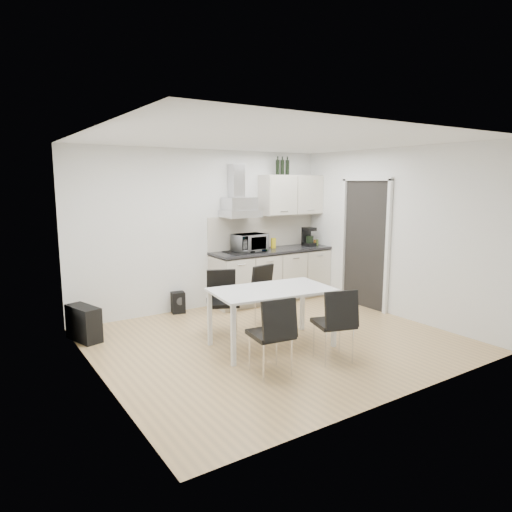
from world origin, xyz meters
The scene contains 15 objects.
ground centered at (0.00, 0.00, 0.00)m, with size 4.50×4.50×0.00m, color tan.
wall_back centered at (0.00, 2.00, 1.30)m, with size 4.50×0.10×2.60m, color white.
wall_front centered at (0.00, -2.00, 1.30)m, with size 4.50×0.10×2.60m, color white.
wall_left centered at (-2.25, 0.00, 1.30)m, with size 0.10×4.00×2.60m, color white.
wall_right centered at (2.25, 0.00, 1.30)m, with size 0.10×4.00×2.60m, color white.
ceiling centered at (0.00, 0.00, 2.60)m, with size 4.50×4.50×0.00m, color white.
doorway centered at (2.21, 0.55, 1.05)m, with size 0.08×1.04×2.10m, color white.
kitchenette centered at (1.19, 1.73, 0.83)m, with size 2.22×0.64×2.52m.
dining_table centered at (-0.15, -0.14, 0.68)m, with size 1.59×1.03×0.75m.
chair_far_left centered at (-0.46, 0.58, 0.44)m, with size 0.44×0.50×0.88m, color black, non-canonical shape.
chair_far_right centered at (0.32, 0.52, 0.44)m, with size 0.44×0.50×0.88m, color black, non-canonical shape.
chair_near_left centered at (-0.66, -0.83, 0.44)m, with size 0.44×0.50×0.88m, color black, non-canonical shape.
chair_near_right centered at (0.18, -0.92, 0.44)m, with size 0.44×0.50×0.88m, color black, non-canonical shape.
guitar_amp centered at (-2.11, 1.40, 0.23)m, with size 0.38×0.60×0.46m.
floor_speaker centered at (-0.55, 1.90, 0.17)m, with size 0.20×0.18×0.34m, color black.
Camera 1 is at (-3.39, -4.71, 2.09)m, focal length 32.00 mm.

